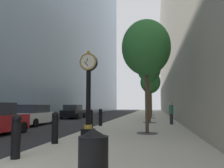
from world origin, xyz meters
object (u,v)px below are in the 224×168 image
object	(u,v)px
bollard_second	(55,127)
street_tree_far	(151,81)
street_clock	(88,89)
bollard_fifth	(100,117)
pedestrian_walking	(171,112)
street_tree_near	(146,48)
car_white_far	(35,115)
street_tree_mid_far	(150,82)
trash_bin	(93,159)
bollard_fourth	(91,119)
car_black_mid	(73,112)
bollard_nearest	(16,135)
street_tree_mid_near	(149,70)

from	to	relation	value
bollard_second	street_tree_far	world-z (taller)	street_tree_far
street_clock	bollard_second	size ratio (longest dim) A/B	3.40
bollard_fifth	pedestrian_walking	world-z (taller)	pedestrian_walking
street_clock	street_tree_far	size ratio (longest dim) A/B	0.67
street_tree_near	car_white_far	distance (m)	10.89
street_tree_mid_far	trash_bin	size ratio (longest dim) A/B	5.20
pedestrian_walking	car_white_far	world-z (taller)	pedestrian_walking
bollard_fourth	street_tree_far	world-z (taller)	street_tree_far
street_tree_far	trash_bin	world-z (taller)	street_tree_far
street_clock	street_tree_near	size ratio (longest dim) A/B	0.68
street_tree_mid_far	street_tree_far	world-z (taller)	street_tree_far
bollard_fourth	street_tree_near	bearing A→B (deg)	-21.05
bollard_second	street_tree_near	world-z (taller)	street_tree_near
pedestrian_walking	car_black_mid	size ratio (longest dim) A/B	0.38
car_black_mid	bollard_nearest	bearing A→B (deg)	-74.30
bollard_fourth	bollard_fifth	distance (m)	2.54
bollard_fourth	bollard_nearest	bearing A→B (deg)	-90.00
trash_bin	car_white_far	xyz separation A→B (m)	(-8.29, 13.06, 0.11)
bollard_fourth	car_black_mid	xyz separation A→B (m)	(-5.79, 13.01, 0.03)
bollard_fourth	pedestrian_walking	distance (m)	6.91
street_tree_mid_far	bollard_fifth	bearing A→B (deg)	-107.14
street_tree_far	car_white_far	distance (m)	19.98
street_tree_mid_near	car_white_far	size ratio (longest dim) A/B	1.20
street_clock	street_tree_mid_near	distance (m)	9.67
bollard_nearest	street_tree_mid_far	bearing A→B (deg)	80.91
bollard_nearest	street_tree_mid_far	xyz separation A→B (m)	(3.37, 21.08, 3.48)
street_clock	car_black_mid	xyz separation A→B (m)	(-6.48, 15.93, -1.58)
street_clock	car_black_mid	world-z (taller)	street_clock
pedestrian_walking	car_black_mid	xyz separation A→B (m)	(-10.82, 8.28, -0.24)
bollard_fourth	car_white_far	size ratio (longest dim) A/B	0.26
bollard_nearest	car_black_mid	bearing A→B (deg)	105.70
bollard_fifth	pedestrian_walking	bearing A→B (deg)	23.55
pedestrian_walking	trash_bin	bearing A→B (deg)	-99.29
bollard_nearest	street_tree_near	distance (m)	8.13
street_tree_mid_near	trash_bin	world-z (taller)	street_tree_mid_near
car_white_far	street_clock	bearing A→B (deg)	-45.88
street_tree_near	trash_bin	xyz separation A→B (m)	(-0.68, -8.22, -3.96)
street_tree_mid_near	street_tree_far	size ratio (longest dim) A/B	0.92
car_white_far	car_black_mid	bearing A→B (deg)	91.22
trash_bin	car_black_mid	bearing A→B (deg)	110.65
bollard_second	street_tree_mid_near	bearing A→B (deg)	73.18
street_tree_mid_far	car_white_far	bearing A→B (deg)	-132.07
bollard_fourth	street_tree_mid_far	bearing A→B (deg)	75.94
trash_bin	car_white_far	bearing A→B (deg)	122.40
street_tree_near	pedestrian_walking	xyz separation A→B (m)	(1.66, 6.03, -3.60)
car_black_mid	bollard_second	bearing A→B (deg)	-72.23
bollard_nearest	street_tree_far	distance (m)	29.00
street_tree_near	street_tree_mid_far	world-z (taller)	street_tree_near
street_tree_mid_near	car_black_mid	size ratio (longest dim) A/B	1.27
car_black_mid	street_tree_mid_near	bearing A→B (deg)	-37.04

